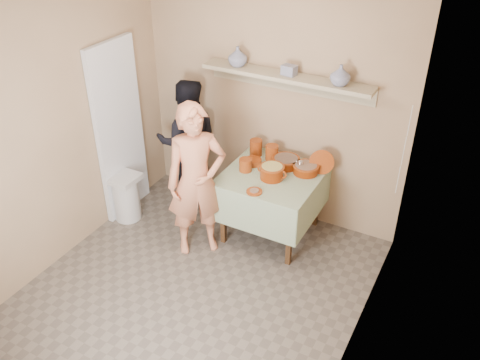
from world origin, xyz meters
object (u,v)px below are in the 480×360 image
Objects in this scene: person_helper at (188,142)px; person_cook at (197,181)px; serving_table at (272,184)px; trash_bin at (126,197)px; cazuela_rice at (272,171)px.

person_cook is at bearing 96.25° from person_helper.
person_cook reaches higher than serving_table.
serving_table is 1.74× the size of trash_bin.
person_helper is 0.95m from trash_bin.
cazuela_rice is (0.59, 0.50, 0.02)m from person_cook.
person_cook is at bearing -134.31° from serving_table.
trash_bin is (-0.40, -0.72, -0.47)m from person_helper.
person_cook is 1.00m from person_helper.
trash_bin is at bearing 29.24° from person_helper.
person_cook is 1.15m from trash_bin.
trash_bin is (-1.58, -0.51, -0.36)m from serving_table.
cazuela_rice is at bearing -1.82° from person_cook.
person_helper reaches higher than serving_table.
serving_table is at bearing 3.52° from person_cook.
serving_table reaches higher than trash_bin.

